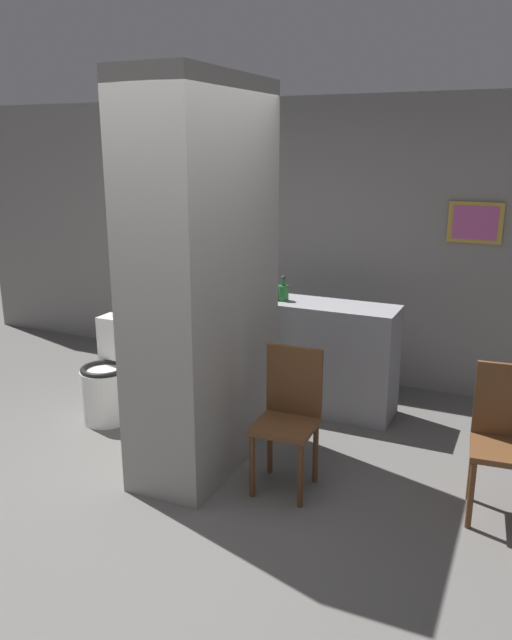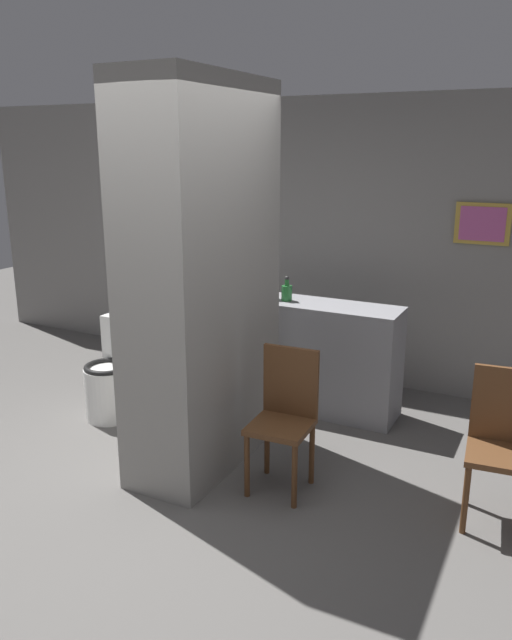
# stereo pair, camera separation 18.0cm
# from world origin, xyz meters

# --- Properties ---
(ground_plane) EXTENTS (14.00, 14.00, 0.00)m
(ground_plane) POSITION_xyz_m (0.00, 0.00, 0.00)
(ground_plane) COLOR #5B5956
(wall_back) EXTENTS (8.00, 0.09, 2.60)m
(wall_back) POSITION_xyz_m (-0.00, 2.63, 1.30)
(wall_back) COLOR gray
(wall_back) RESTS_ON ground_plane
(pillar_center) EXTENTS (0.58, 1.27, 2.60)m
(pillar_center) POSITION_xyz_m (-0.00, 0.63, 1.30)
(pillar_center) COLOR gray
(pillar_center) RESTS_ON ground_plane
(counter_shelf) EXTENTS (1.49, 0.44, 0.93)m
(counter_shelf) POSITION_xyz_m (0.32, 1.79, 0.46)
(counter_shelf) COLOR gray
(counter_shelf) RESTS_ON ground_plane
(toilet) EXTENTS (0.38, 0.54, 0.81)m
(toilet) POSITION_xyz_m (-1.06, 0.91, 0.34)
(toilet) COLOR white
(toilet) RESTS_ON ground_plane
(chair_near_pillar) EXTENTS (0.39, 0.39, 0.93)m
(chair_near_pillar) POSITION_xyz_m (0.66, 0.54, 0.51)
(chair_near_pillar) COLOR brown
(chair_near_pillar) RESTS_ON ground_plane
(chair_by_doorway) EXTENTS (0.41, 0.41, 0.93)m
(chair_by_doorway) POSITION_xyz_m (1.95, 0.76, 0.51)
(chair_by_doorway) COLOR brown
(chair_by_doorway) RESTS_ON ground_plane
(bicycle) EXTENTS (1.62, 0.42, 0.66)m
(bicycle) POSITION_xyz_m (-0.61, 1.77, 0.32)
(bicycle) COLOR black
(bicycle) RESTS_ON ground_plane
(bottle_tall) EXTENTS (0.08, 0.08, 0.26)m
(bottle_tall) POSITION_xyz_m (-0.01, 1.76, 1.02)
(bottle_tall) COLOR silver
(bottle_tall) RESTS_ON counter_shelf
(bottle_short) EXTENTS (0.09, 0.09, 0.21)m
(bottle_short) POSITION_xyz_m (0.12, 1.76, 1.00)
(bottle_short) COLOR #267233
(bottle_short) RESTS_ON counter_shelf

